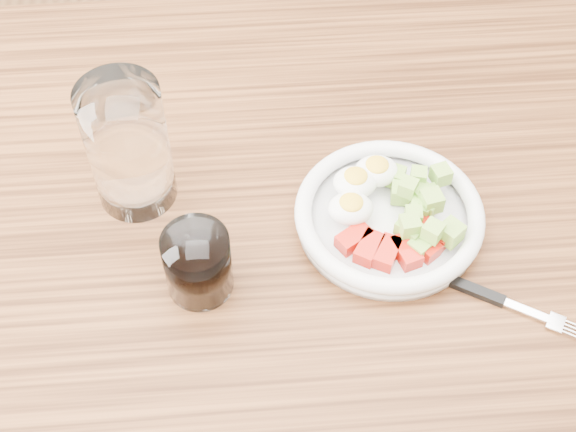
% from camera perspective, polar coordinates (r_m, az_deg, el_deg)
% --- Properties ---
extents(dining_table, '(1.50, 0.90, 0.77)m').
position_cam_1_polar(dining_table, '(1.00, 0.61, -4.91)').
color(dining_table, brown).
rests_on(dining_table, ground).
extents(bowl, '(0.22, 0.22, 0.05)m').
position_cam_1_polar(bowl, '(0.92, 7.16, 0.18)').
color(bowl, white).
rests_on(bowl, dining_table).
extents(fork, '(0.17, 0.11, 0.01)m').
position_cam_1_polar(fork, '(0.90, 13.99, -5.49)').
color(fork, black).
rests_on(fork, dining_table).
extents(water_glass, '(0.09, 0.09, 0.16)m').
position_cam_1_polar(water_glass, '(0.92, -11.31, 4.89)').
color(water_glass, white).
rests_on(water_glass, dining_table).
extents(coffee_glass, '(0.07, 0.07, 0.08)m').
position_cam_1_polar(coffee_glass, '(0.86, -6.43, -3.39)').
color(coffee_glass, white).
rests_on(coffee_glass, dining_table).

